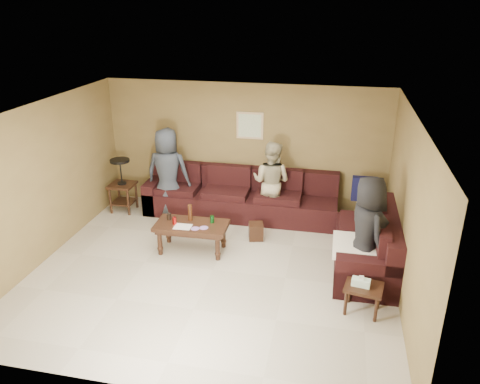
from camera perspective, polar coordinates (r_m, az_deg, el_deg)
The scene contains 10 objects.
room at distance 6.71m, azimuth -3.59°, elevation 2.69°, with size 5.60×5.50×2.50m.
sectional_sofa at distance 8.46m, azimuth 4.68°, elevation -2.84°, with size 4.65×2.90×0.97m.
coffee_table at distance 7.80m, azimuth -5.94°, elevation -4.38°, with size 1.21×0.63×0.78m.
end_table_left at distance 9.47m, azimuth -14.17°, elevation 0.93°, with size 0.48×0.48×1.07m.
side_table_right at distance 6.56m, azimuth 14.76°, elevation -11.34°, with size 0.55×0.48×0.55m.
waste_bin at distance 8.25m, azimuth 1.96°, elevation -4.81°, with size 0.25×0.25×0.30m, color #321B10.
wall_art at distance 8.99m, azimuth 1.22°, elevation 8.10°, with size 0.52×0.04×0.52m.
person_left at distance 9.05m, azimuth -8.79°, elevation 2.38°, with size 0.84×0.55×1.73m, color #2C323D.
person_middle at distance 8.72m, azimuth 3.82°, elevation 1.24°, with size 0.76×0.59×1.56m, color tan.
person_right at distance 6.99m, azimuth 15.20°, elevation -4.66°, with size 0.82×0.53×1.67m, color black.
Camera 1 is at (1.71, -6.08, 3.93)m, focal length 35.00 mm.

